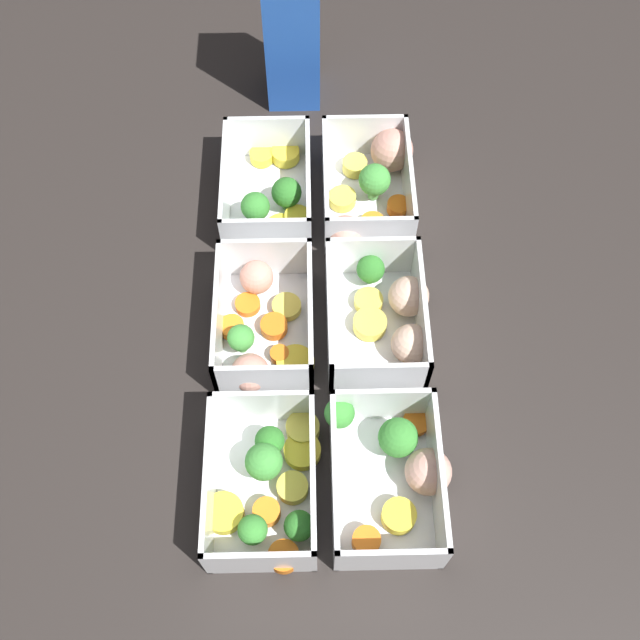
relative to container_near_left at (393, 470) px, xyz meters
name	(u,v)px	position (x,y,z in m)	size (l,w,h in m)	color
ground_plane	(320,330)	(0.17, 0.07, -0.02)	(4.00, 4.00, 0.00)	#282321
container_near_left	(393,470)	(0.00, 0.00, 0.00)	(0.16, 0.13, 0.06)	white
container_near_center	(387,315)	(0.17, 0.00, 0.00)	(0.15, 0.12, 0.06)	white
container_near_right	(370,185)	(0.35, 0.00, 0.00)	(0.19, 0.13, 0.06)	white
container_far_left	(267,483)	(-0.01, 0.12, 0.00)	(0.16, 0.12, 0.06)	white
container_far_center	(262,325)	(0.16, 0.13, 0.00)	(0.16, 0.12, 0.06)	white
container_far_right	(271,192)	(0.34, 0.12, 0.00)	(0.16, 0.11, 0.06)	white
juice_carton	(292,33)	(0.52, 0.09, 0.07)	(0.07, 0.07, 0.20)	blue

